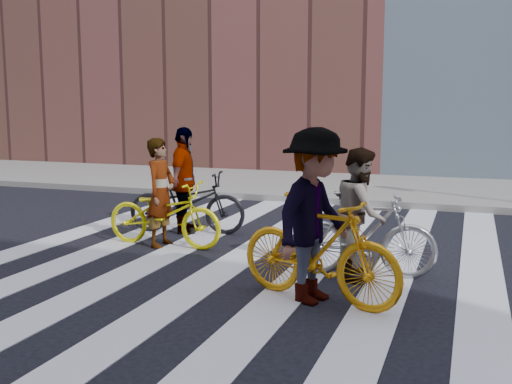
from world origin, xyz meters
The scene contains 11 objects.
ground centered at (0.00, 0.00, 0.00)m, with size 100.00×100.00×0.00m, color black.
sidewalk_far centered at (0.00, 7.50, 0.07)m, with size 100.00×5.00×0.15m, color gray.
zebra_crosswalk centered at (0.00, 0.00, 0.01)m, with size 8.25×10.00×0.01m.
bike_yellow_left centered at (-1.96, 0.25, 0.52)m, with size 0.69×1.98×1.04m, color #F4ED0D.
bike_silver_mid centered at (1.29, -0.38, 0.56)m, with size 0.53×1.86×1.12m, color #ACB1B6.
bike_yellow_right centered at (0.98, -1.56, 0.62)m, with size 0.58×2.05×1.23m, color orange.
bike_dark_rear centered at (-2.06, 1.27, 0.54)m, with size 0.72×2.05×1.08m, color black.
rider_left centered at (-2.01, 0.25, 0.85)m, with size 0.62×0.41×1.71m, color slate.
rider_mid centered at (1.24, -0.38, 0.84)m, with size 0.82×0.64×1.68m, color slate.
rider_right centered at (0.93, -1.56, 0.99)m, with size 1.28×0.73×1.98m, color slate.
rider_rear centered at (-2.11, 1.27, 0.92)m, with size 1.08×0.45×1.84m, color slate.
Camera 1 is at (2.55, -7.96, 2.22)m, focal length 42.00 mm.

